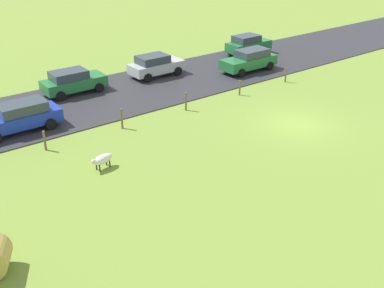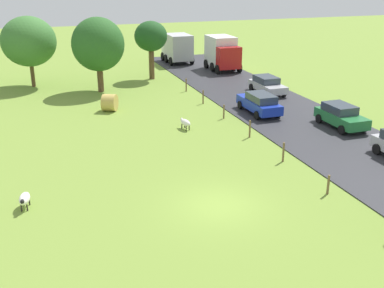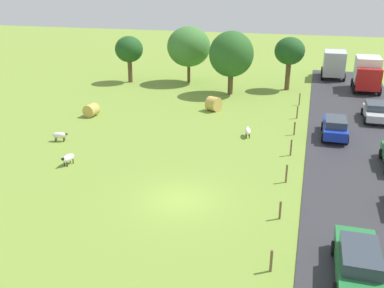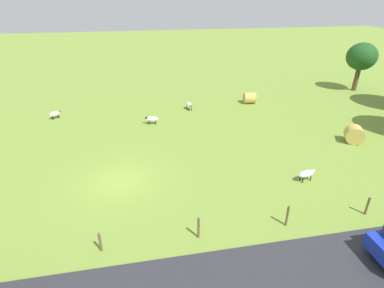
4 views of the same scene
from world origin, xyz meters
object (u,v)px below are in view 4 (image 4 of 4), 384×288
sheep_2 (189,105)px  hay_bale_1 (354,134)px  sheep_3 (55,114)px  hay_bale_0 (250,98)px  tree_2 (362,57)px  sheep_1 (152,119)px  sheep_0 (307,174)px

sheep_2 → hay_bale_1: 14.63m
sheep_3 → hay_bale_0: bearing=92.4°
hay_bale_1 → tree_2: size_ratio=0.25×
tree_2 → sheep_1: bearing=-76.5°
sheep_2 → sheep_3: 12.48m
sheep_0 → hay_bale_0: size_ratio=1.07×
sheep_1 → hay_bale_0: 11.02m
hay_bale_0 → sheep_1: bearing=-70.2°
sheep_2 → hay_bale_1: hay_bale_1 is taller
sheep_2 → hay_bale_0: size_ratio=1.12×
sheep_1 → sheep_3: size_ratio=1.11×
sheep_1 → sheep_2: bearing=127.7°
sheep_0 → hay_bale_0: 14.55m
sheep_0 → sheep_2: (-13.69, -4.83, 0.00)m
sheep_2 → hay_bale_1: (9.50, 11.12, 0.18)m
hay_bale_0 → tree_2: bearing=98.5°
sheep_3 → hay_bale_1: bearing=68.1°
sheep_0 → tree_2: (-16.51, 15.44, 3.36)m
sheep_3 → tree_2: (-2.85, 32.74, 3.38)m
sheep_1 → sheep_3: bearing=-108.9°
sheep_0 → sheep_1: sheep_1 is taller
sheep_0 → tree_2: tree_2 is taller
sheep_3 → sheep_0: bearing=51.7°
sheep_3 → tree_2: bearing=95.0°
sheep_0 → sheep_2: size_ratio=0.96×
tree_2 → hay_bale_0: bearing=-81.5°
sheep_0 → sheep_3: sheep_0 is taller
tree_2 → sheep_0: bearing=-43.1°
sheep_1 → sheep_3: (-2.95, -8.63, -0.03)m
sheep_0 → sheep_1: bearing=-141.0°
hay_bale_0 → hay_bale_1: hay_bale_1 is taller
sheep_0 → sheep_2: bearing=-160.6°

